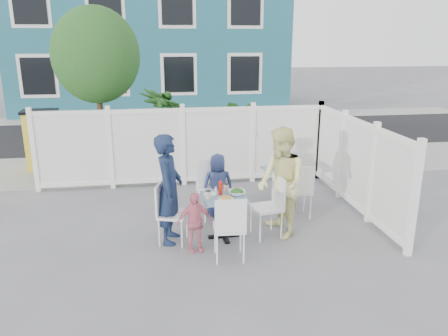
{
  "coord_description": "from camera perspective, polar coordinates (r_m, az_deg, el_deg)",
  "views": [
    {
      "loc": [
        -0.4,
        -6.28,
        2.92
      ],
      "look_at": [
        0.6,
        0.17,
        0.99
      ],
      "focal_mm": 35.0,
      "sensor_mm": 36.0,
      "label": 1
    }
  ],
  "objects": [
    {
      "name": "spare_table",
      "position": [
        7.93,
        7.81,
        -1.21
      ],
      "size": [
        0.74,
        0.74,
        0.68
      ],
      "rotation": [
        0.0,
        0.0,
        0.17
      ],
      "color": "#496692",
      "rests_on": "ground"
    },
    {
      "name": "plate_side",
      "position": [
        6.6,
        -1.79,
        -3.4
      ],
      "size": [
        0.2,
        0.2,
        0.01
      ],
      "primitive_type": "cylinder",
      "color": "white",
      "rests_on": "main_table"
    },
    {
      "name": "boy",
      "position": [
        7.41,
        -0.81,
        -2.24
      ],
      "size": [
        0.53,
        0.34,
        1.08
      ],
      "primitive_type": "imported",
      "rotation": [
        0.0,
        0.0,
        3.14
      ],
      "color": "navy",
      "rests_on": "ground"
    },
    {
      "name": "street",
      "position": [
        14.1,
        -6.98,
        4.43
      ],
      "size": [
        24.0,
        5.0,
        0.01
      ],
      "primitive_type": "cube",
      "color": "black",
      "rests_on": "ground"
    },
    {
      "name": "coffee_cup_b",
      "position": [
        6.72,
        0.28,
        -2.59
      ],
      "size": [
        0.08,
        0.08,
        0.11
      ],
      "primitive_type": "cylinder",
      "color": "beige",
      "rests_on": "main_table"
    },
    {
      "name": "plate_main",
      "position": [
        6.4,
        0.24,
        -4.05
      ],
      "size": [
        0.22,
        0.22,
        0.01
      ],
      "primitive_type": "cylinder",
      "color": "white",
      "rests_on": "main_table"
    },
    {
      "name": "chair_near",
      "position": [
        5.89,
        0.77,
        -7.35
      ],
      "size": [
        0.44,
        0.43,
        0.93
      ],
      "rotation": [
        0.0,
        0.0,
        -0.06
      ],
      "color": "white",
      "rests_on": "ground"
    },
    {
      "name": "fence_right",
      "position": [
        7.97,
        16.84,
        0.22
      ],
      "size": [
        0.08,
        3.66,
        1.6
      ],
      "rotation": [
        0.0,
        0.0,
        1.57
      ],
      "color": "white",
      "rests_on": "ground"
    },
    {
      "name": "pepper_shaker",
      "position": [
        6.76,
        -0.68,
        -2.65
      ],
      "size": [
        0.03,
        0.03,
        0.07
      ],
      "primitive_type": "cylinder",
      "color": "black",
      "rests_on": "main_table"
    },
    {
      "name": "potted_shrub_b",
      "position": [
        9.73,
        3.0,
        3.67
      ],
      "size": [
        1.73,
        1.63,
        1.53
      ],
      "primitive_type": "imported",
      "rotation": [
        0.0,
        0.0,
        2.75
      ],
      "color": "#184016",
      "rests_on": "ground"
    },
    {
      "name": "building",
      "position": [
        20.28,
        -9.45,
        16.52
      ],
      "size": [
        11.0,
        6.0,
        6.0
      ],
      "color": "#1C6468",
      "rests_on": "ground"
    },
    {
      "name": "toddler",
      "position": [
        6.21,
        -3.9,
        -7.09
      ],
      "size": [
        0.54,
        0.29,
        0.88
      ],
      "primitive_type": "imported",
      "rotation": [
        0.0,
        0.0,
        0.16
      ],
      "color": "pink",
      "rests_on": "ground"
    },
    {
      "name": "near_sidewalk",
      "position": [
        10.51,
        -6.25,
        0.29
      ],
      "size": [
        24.0,
        2.6,
        0.01
      ],
      "primitive_type": "cube",
      "color": "gray",
      "rests_on": "ground"
    },
    {
      "name": "woman",
      "position": [
        6.62,
        7.46,
        -1.96
      ],
      "size": [
        0.77,
        0.92,
        1.68
      ],
      "primitive_type": "imported",
      "rotation": [
        0.0,
        0.0,
        -1.39
      ],
      "color": "#EBE249",
      "rests_on": "ground"
    },
    {
      "name": "potted_shrub_a",
      "position": [
        9.59,
        -7.65,
        4.62
      ],
      "size": [
        1.53,
        1.53,
        1.94
      ],
      "primitive_type": "imported",
      "rotation": [
        0.0,
        0.0,
        2.46
      ],
      "color": "#184016",
      "rests_on": "ground"
    },
    {
      "name": "chair_spare",
      "position": [
        7.39,
        9.82,
        -2.51
      ],
      "size": [
        0.43,
        0.42,
        0.93
      ],
      "rotation": [
        0.0,
        0.0,
        -0.02
      ],
      "color": "white",
      "rests_on": "ground"
    },
    {
      "name": "salt_shaker",
      "position": [
        6.7,
        -1.06,
        -2.82
      ],
      "size": [
        0.03,
        0.03,
        0.08
      ],
      "primitive_type": "cylinder",
      "color": "white",
      "rests_on": "main_table"
    },
    {
      "name": "main_table",
      "position": [
        6.58,
        0.01,
        -4.94
      ],
      "size": [
        0.66,
        0.66,
        0.67
      ],
      "rotation": [
        0.0,
        0.0,
        0.06
      ],
      "color": "#496692",
      "rests_on": "ground"
    },
    {
      "name": "coffee_cup_a",
      "position": [
        6.43,
        -2.06,
        -3.53
      ],
      "size": [
        0.07,
        0.07,
        0.11
      ],
      "primitive_type": "cylinder",
      "color": "beige",
      "rests_on": "main_table"
    },
    {
      "name": "fence_back",
      "position": [
        8.96,
        -5.34,
        2.63
      ],
      "size": [
        5.86,
        0.08,
        1.6
      ],
      "color": "white",
      "rests_on": "ground"
    },
    {
      "name": "chair_left",
      "position": [
        6.47,
        -7.41,
        -5.29
      ],
      "size": [
        0.5,
        0.51,
        0.92
      ],
      "rotation": [
        0.0,
        0.0,
        -1.85
      ],
      "color": "white",
      "rests_on": "ground"
    },
    {
      "name": "tree",
      "position": [
        9.67,
        -16.4,
        13.91
      ],
      "size": [
        1.8,
        1.62,
        3.59
      ],
      "color": "#382316",
      "rests_on": "ground"
    },
    {
      "name": "chair_right",
      "position": [
        6.68,
        6.24,
        -4.4
      ],
      "size": [
        0.48,
        0.49,
        0.94
      ],
      "rotation": [
        0.0,
        0.0,
        1.73
      ],
      "color": "white",
      "rests_on": "ground"
    },
    {
      "name": "ground",
      "position": [
        6.94,
        -4.73,
        -8.44
      ],
      "size": [
        80.0,
        80.0,
        0.0
      ],
      "primitive_type": "plane",
      "color": "slate"
    },
    {
      "name": "far_sidewalk",
      "position": [
        17.14,
        -7.35,
        6.57
      ],
      "size": [
        24.0,
        1.6,
        0.01
      ],
      "primitive_type": "cube",
      "color": "gray",
      "rests_on": "ground"
    },
    {
      "name": "man",
      "position": [
        6.41,
        -7.19,
        -2.75
      ],
      "size": [
        0.5,
        0.66,
        1.64
      ],
      "primitive_type": "imported",
      "rotation": [
        0.0,
        0.0,
        1.39
      ],
      "color": "#162341",
      "rests_on": "ground"
    },
    {
      "name": "utility_cabinet",
      "position": [
        10.85,
        -22.58,
        3.22
      ],
      "size": [
        0.76,
        0.57,
        1.33
      ],
      "primitive_type": "cube",
      "rotation": [
        0.0,
        0.0,
        0.09
      ],
      "color": "gold",
      "rests_on": "ground"
    },
    {
      "name": "salad_bowl",
      "position": [
        6.58,
        1.69,
        -3.24
      ],
      "size": [
        0.26,
        0.26,
        0.06
      ],
      "primitive_type": "imported",
      "color": "white",
      "rests_on": "main_table"
    },
    {
      "name": "ketchup_bottle",
      "position": [
        6.56,
        -0.45,
        -2.7
      ],
      "size": [
        0.06,
        0.06,
        0.19
      ],
      "primitive_type": "cylinder",
      "color": "red",
      "rests_on": "main_table"
    },
    {
      "name": "chair_back",
      "position": [
        7.37,
        -1.73,
        -2.12
      ],
      "size": [
        0.52,
        0.51,
        0.98
      ],
      "rotation": [
        0.0,
        0.0,
        3.34
      ],
      "color": "white",
      "rests_on": "ground"
    }
  ]
}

